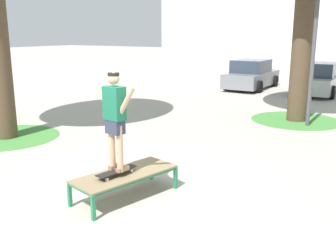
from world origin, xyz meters
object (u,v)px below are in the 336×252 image
at_px(skater, 115,115).
at_px(skateboard, 117,171).
at_px(skate_box, 125,175).
at_px(car_silver, 318,79).
at_px(car_grey, 251,75).

bearing_deg(skater, skateboard, -100.80).
relative_size(skate_box, car_silver, 0.48).
bearing_deg(skater, car_grey, 99.78).
xyz_separation_m(skater, car_silver, (0.79, 14.51, -0.84)).
xyz_separation_m(skate_box, skater, (-0.05, -0.18, 1.12)).
xyz_separation_m(skate_box, car_grey, (-2.58, 14.50, 0.28)).
xyz_separation_m(skate_box, skateboard, (-0.05, -0.18, 0.12)).
distance_m(skate_box, skateboard, 0.22).
height_order(skate_box, car_grey, car_grey).
bearing_deg(skater, skate_box, 74.80).
relative_size(skater, car_grey, 0.40).
height_order(skateboard, skater, skater).
bearing_deg(skater, car_silver, 86.89).
height_order(skateboard, car_grey, car_grey).
height_order(skater, car_silver, skater).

